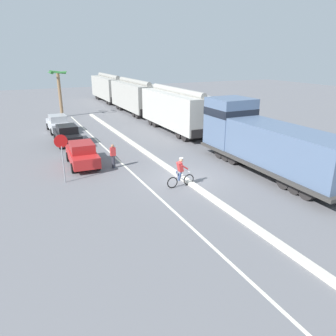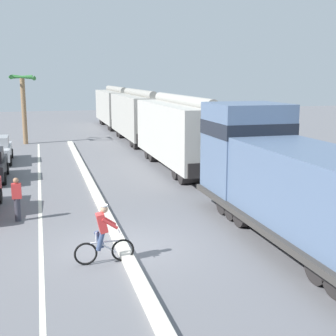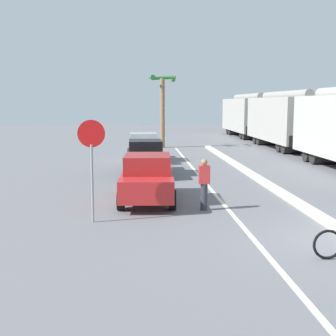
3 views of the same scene
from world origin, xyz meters
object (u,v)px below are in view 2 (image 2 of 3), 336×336
(locomotive, at_px, (293,185))
(hopper_car_middle, at_px, (139,116))
(cyclist, at_px, (103,236))
(pedestrian_by_cars, at_px, (17,199))
(hopper_car_lead, at_px, (182,133))
(palm_tree_near, at_px, (23,93))
(hopper_car_trailing, at_px, (116,107))

(locomotive, distance_m, hopper_car_middle, 23.76)
(cyclist, bearing_deg, hopper_car_middle, 75.73)
(hopper_car_middle, distance_m, pedestrian_by_cars, 21.30)
(hopper_car_lead, relative_size, palm_tree_near, 1.96)
(hopper_car_lead, height_order, pedestrian_by_cars, hopper_car_lead)
(locomotive, xyz_separation_m, hopper_car_middle, (0.00, 23.76, 0.28))
(hopper_car_trailing, height_order, palm_tree_near, palm_tree_near)
(hopper_car_trailing, bearing_deg, hopper_car_lead, -90.00)
(cyclist, height_order, pedestrian_by_cars, cyclist)
(locomotive, relative_size, hopper_car_lead, 1.10)
(cyclist, bearing_deg, hopper_car_lead, 63.97)
(pedestrian_by_cars, bearing_deg, hopper_car_middle, 65.99)
(hopper_car_trailing, bearing_deg, hopper_car_middle, -90.00)
(hopper_car_trailing, distance_m, palm_tree_near, 13.79)
(hopper_car_lead, relative_size, cyclist, 6.18)
(cyclist, bearing_deg, hopper_car_trailing, 80.25)
(hopper_car_lead, xyz_separation_m, cyclist, (-6.15, -12.60, -1.26))
(hopper_car_trailing, xyz_separation_m, pedestrian_by_cars, (-8.65, -31.02, -1.23))
(palm_tree_near, bearing_deg, hopper_car_trailing, 49.76)
(hopper_car_lead, height_order, hopper_car_trailing, same)
(pedestrian_by_cars, bearing_deg, hopper_car_trailing, 74.42)
(palm_tree_near, height_order, pedestrian_by_cars, palm_tree_near)
(hopper_car_lead, height_order, palm_tree_near, palm_tree_near)
(locomotive, bearing_deg, hopper_car_trailing, 90.00)
(hopper_car_trailing, xyz_separation_m, cyclist, (-6.15, -35.80, -1.26))
(locomotive, relative_size, pedestrian_by_cars, 7.17)
(hopper_car_lead, height_order, cyclist, hopper_car_lead)
(palm_tree_near, bearing_deg, locomotive, -70.50)
(hopper_car_middle, xyz_separation_m, cyclist, (-6.15, -24.20, -1.26))
(hopper_car_middle, relative_size, pedestrian_by_cars, 6.54)
(hopper_car_lead, distance_m, palm_tree_near, 15.63)
(hopper_car_trailing, bearing_deg, cyclist, -99.75)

